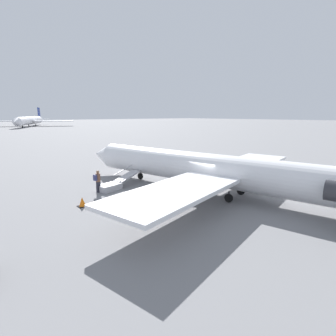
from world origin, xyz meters
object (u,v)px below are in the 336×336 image
airplane_main (219,170)px  airplane_far_center (30,120)px  boarding_stairs (113,185)px  passenger (98,180)px

airplane_main → airplane_far_center: airplane_far_center is taller
airplane_main → boarding_stairs: 8.53m
airplane_far_center → passenger: (-130.42, 27.39, -1.97)m
boarding_stairs → airplane_far_center: bearing=67.3°
airplane_main → passenger: (6.60, 6.51, -0.89)m
airplane_far_center → passenger: 133.28m
airplane_main → airplane_far_center: 138.61m
airplane_main → passenger: size_ratio=15.98×
airplane_main → airplane_far_center: (137.03, -20.88, 1.08)m
airplane_far_center → boarding_stairs: (-130.41, 26.04, -2.61)m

